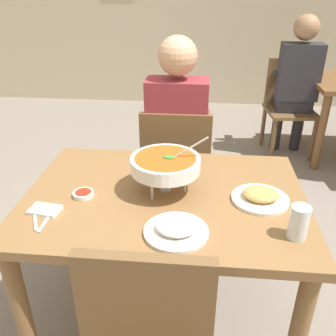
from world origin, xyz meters
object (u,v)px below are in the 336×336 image
(rice_plate, at_px, (176,229))
(patron_bg_left, at_px, (297,79))
(drink_glass, at_px, (298,224))
(curry_bowl, at_px, (164,164))
(appetizer_plate, at_px, (260,197))
(chair_bg_left, at_px, (289,101))
(chair_diner_main, at_px, (176,167))
(sauce_dish, at_px, (83,194))
(diner_main, at_px, (177,130))
(dining_table_main, at_px, (165,216))

(rice_plate, height_order, patron_bg_left, patron_bg_left)
(drink_glass, bearing_deg, curry_bowl, 151.04)
(appetizer_plate, height_order, chair_bg_left, chair_bg_left)
(appetizer_plate, bearing_deg, drink_glass, -67.17)
(chair_diner_main, distance_m, sauce_dish, 0.88)
(chair_diner_main, height_order, sauce_dish, chair_diner_main)
(sauce_dish, relative_size, chair_bg_left, 0.10)
(diner_main, xyz_separation_m, patron_bg_left, (1.01, 1.38, 0.00))
(diner_main, relative_size, sauce_dish, 14.56)
(appetizer_plate, relative_size, chair_bg_left, 0.27)
(chair_diner_main, relative_size, patron_bg_left, 0.69)
(drink_glass, bearing_deg, patron_bg_left, 77.91)
(rice_plate, relative_size, patron_bg_left, 0.18)
(rice_plate, distance_m, appetizer_plate, 0.42)
(chair_bg_left, distance_m, patron_bg_left, 0.25)
(dining_table_main, bearing_deg, rice_plate, -75.48)
(chair_diner_main, height_order, appetizer_plate, chair_diner_main)
(dining_table_main, xyz_separation_m, curry_bowl, (-0.00, 0.03, 0.24))
(chair_diner_main, bearing_deg, diner_main, 90.00)
(chair_diner_main, bearing_deg, patron_bg_left, 54.35)
(drink_glass, bearing_deg, chair_bg_left, 78.85)
(rice_plate, distance_m, drink_glass, 0.44)
(appetizer_plate, bearing_deg, chair_bg_left, 75.30)
(curry_bowl, bearing_deg, patron_bg_left, 64.11)
(diner_main, relative_size, drink_glass, 10.08)
(dining_table_main, height_order, diner_main, diner_main)
(drink_glass, bearing_deg, dining_table_main, 153.73)
(curry_bowl, distance_m, appetizer_plate, 0.43)
(curry_bowl, bearing_deg, diner_main, 89.69)
(chair_diner_main, relative_size, appetizer_plate, 3.75)
(rice_plate, xyz_separation_m, sauce_dish, (-0.42, 0.22, -0.01))
(appetizer_plate, bearing_deg, sauce_dish, -177.30)
(chair_diner_main, height_order, diner_main, diner_main)
(diner_main, height_order, drink_glass, diner_main)
(dining_table_main, distance_m, chair_bg_left, 2.42)
(chair_diner_main, distance_m, patron_bg_left, 1.75)
(appetizer_plate, height_order, sauce_dish, appetizer_plate)
(drink_glass, bearing_deg, sauce_dish, 166.81)
(drink_glass, height_order, chair_bg_left, chair_bg_left)
(chair_bg_left, height_order, patron_bg_left, patron_bg_left)
(dining_table_main, xyz_separation_m, chair_diner_main, (-0.00, 0.72, -0.12))
(sauce_dish, bearing_deg, dining_table_main, 8.11)
(diner_main, xyz_separation_m, drink_glass, (0.50, -1.00, 0.06))
(diner_main, bearing_deg, patron_bg_left, 53.71)
(appetizer_plate, relative_size, patron_bg_left, 0.18)
(diner_main, relative_size, patron_bg_left, 1.00)
(drink_glass, relative_size, chair_bg_left, 0.14)
(curry_bowl, relative_size, appetizer_plate, 1.39)
(rice_plate, height_order, chair_bg_left, chair_bg_left)
(chair_bg_left, bearing_deg, diner_main, -124.12)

